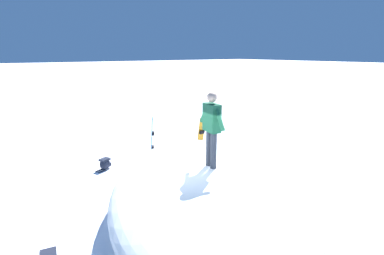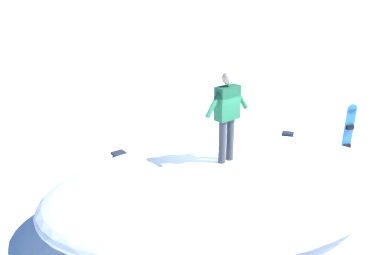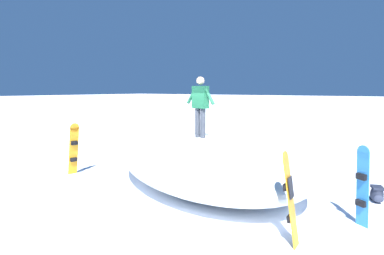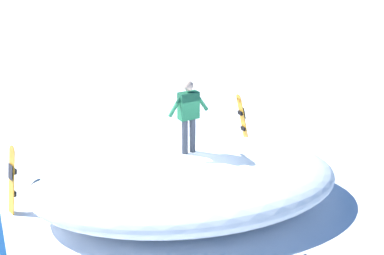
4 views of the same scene
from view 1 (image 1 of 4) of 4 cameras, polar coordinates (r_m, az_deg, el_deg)
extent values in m
plane|color=white|center=(7.23, -1.38, -16.89)|extent=(240.00, 240.00, 0.00)
ellipsoid|color=white|center=(6.98, 2.68, -12.22)|extent=(8.27, 7.27, 1.27)
cylinder|color=#333842|center=(6.45, 4.19, -4.47)|extent=(0.14, 0.14, 0.82)
cylinder|color=#333842|center=(6.61, 3.32, -3.97)|extent=(0.14, 0.14, 0.82)
cube|color=#195638|center=(6.34, 3.86, 1.91)|extent=(0.48, 0.29, 0.61)
sphere|color=beige|center=(6.26, 3.93, 5.90)|extent=(0.22, 0.22, 0.22)
cylinder|color=#195638|center=(6.06, 5.35, 1.82)|extent=(0.40, 0.15, 0.50)
cylinder|color=#195638|center=(6.60, 2.50, 2.90)|extent=(0.40, 0.15, 0.50)
cube|color=orange|center=(10.59, 1.64, -2.19)|extent=(0.26, 0.27, 1.47)
cylinder|color=orange|center=(10.32, 2.08, 1.57)|extent=(0.07, 0.26, 0.26)
cube|color=black|center=(10.51, 1.69, -0.82)|extent=(0.07, 0.22, 0.35)
cube|color=black|center=(10.46, 1.95, -0.91)|extent=(0.09, 0.19, 0.12)
cube|color=black|center=(10.67, 1.64, -3.55)|extent=(0.09, 0.19, 0.12)
cube|color=#2672BF|center=(10.51, -7.83, -2.52)|extent=(0.28, 0.23, 1.45)
cylinder|color=#2672BF|center=(10.32, -7.73, 1.32)|extent=(0.24, 0.17, 0.27)
cube|color=yellow|center=(10.44, -7.81, -1.15)|extent=(0.20, 0.14, 0.35)
cube|color=black|center=(10.43, -7.55, -1.15)|extent=(0.20, 0.17, 0.11)
cube|color=black|center=(10.59, -7.62, -3.86)|extent=(0.20, 0.17, 0.11)
cube|color=#1E2333|center=(6.05, -26.18, -21.31)|extent=(0.35, 0.32, 0.06)
ellipsoid|color=#1E2333|center=(10.15, -16.56, -6.81)|extent=(0.39, 0.44, 0.38)
ellipsoid|color=#2B3144|center=(10.27, -15.82, -6.85)|extent=(0.23, 0.17, 0.18)
cube|color=#1E2333|center=(10.10, -16.62, -5.98)|extent=(0.32, 0.37, 0.06)
cylinder|color=#1E2333|center=(10.15, -17.65, -7.94)|extent=(0.12, 0.25, 0.04)
cylinder|color=#1E2333|center=(10.04, -17.09, -8.15)|extent=(0.12, 0.25, 0.04)
camera|label=2|loc=(8.35, 63.95, 12.02)|focal=39.83mm
camera|label=3|loc=(14.91, 13.89, 9.59)|focal=29.97mm
camera|label=4|loc=(11.31, -54.51, 17.20)|focal=41.59mm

